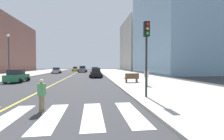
{
  "coord_description": "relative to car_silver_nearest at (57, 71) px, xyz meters",
  "views": [
    {
      "loc": [
        4.46,
        -3.13,
        2.28
      ],
      "look_at": [
        8.98,
        30.86,
        1.21
      ],
      "focal_mm": 24.85,
      "sensor_mm": 36.0,
      "label": 1
    }
  ],
  "objects": [
    {
      "name": "car_black_sixth",
      "position": [
        10.42,
        -15.64,
        0.06
      ],
      "size": [
        2.57,
        4.04,
        1.79
      ],
      "rotation": [
        0.0,
        0.0,
        3.11
      ],
      "color": "black",
      "rests_on": "ground"
    },
    {
      "name": "pedestrian_crossing",
      "position": [
        7.14,
        -36.41,
        0.1
      ],
      "size": [
        0.39,
        0.39,
        1.59
      ],
      "rotation": [
        0.0,
        0.0,
        4.57
      ],
      "color": "brown",
      "rests_on": "ground"
    },
    {
      "name": "pedestrian_waiting_east",
      "position": [
        15.23,
        -28.96,
        0.35
      ],
      "size": [
        0.44,
        0.44,
        1.77
      ],
      "rotation": [
        0.0,
        0.0,
        4.18
      ],
      "color": "black",
      "rests_on": "sidewalk_kerb_east"
    },
    {
      "name": "car_gray_fifth",
      "position": [
        6.77,
        6.12,
        0.19
      ],
      "size": [
        2.98,
        4.67,
        2.06
      ],
      "rotation": [
        0.0,
        0.0,
        3.11
      ],
      "color": "slate",
      "rests_on": "ground"
    },
    {
      "name": "car_yellow_second",
      "position": [
        3.39,
        16.58,
        0.04
      ],
      "size": [
        2.48,
        3.92,
        1.73
      ],
      "rotation": [
        0.0,
        0.0,
        0.02
      ],
      "color": "gold",
      "rests_on": "ground"
    },
    {
      "name": "car_silver_nearest",
      "position": [
        0.0,
        0.0,
        0.0
      ],
      "size": [
        2.33,
        3.71,
        1.66
      ],
      "rotation": [
        0.0,
        0.0,
        0.01
      ],
      "color": "#B7B7BC",
      "rests_on": "ground"
    },
    {
      "name": "park_bench",
      "position": [
        14.54,
        -25.67,
        -0.08
      ],
      "size": [
        1.84,
        0.71,
        1.12
      ],
      "rotation": [
        0.0,
        0.0,
        1.65
      ],
      "color": "brown",
      "rests_on": "sidewalk_kerb_east"
    },
    {
      "name": "car_green_fourth",
      "position": [
        -0.22,
        -22.44,
        0.02
      ],
      "size": [
        2.39,
        3.82,
        1.71
      ],
      "rotation": [
        0.0,
        0.0,
        0.0
      ],
      "color": "#236B42",
      "rests_on": "ground"
    },
    {
      "name": "street_lamp",
      "position": [
        -3.31,
        -18.05,
        3.54
      ],
      "size": [
        0.44,
        0.44,
        7.0
      ],
      "color": "#38383D",
      "rests_on": "sidewalk_kerb_west"
    },
    {
      "name": "car_white_third",
      "position": [
        10.53,
        -2.55,
        0.07
      ],
      "size": [
        2.53,
        4.05,
        1.81
      ],
      "rotation": [
        0.0,
        0.0,
        3.15
      ],
      "color": "silver",
      "rests_on": "ground"
    },
    {
      "name": "parking_garage_concrete",
      "position": [
        33.88,
        26.18,
        10.61
      ],
      "size": [
        18.0,
        24.0,
        22.76
      ],
      "primitive_type": "cube",
      "color": "#B2ADA3",
      "rests_on": "ground"
    },
    {
      "name": "traffic_light_near_corner",
      "position": [
        13.22,
        -34.42,
        2.9
      ],
      "size": [
        0.36,
        0.41,
        5.03
      ],
      "rotation": [
        0.0,
        0.0,
        3.14
      ],
      "color": "black",
      "rests_on": "sidewalk_kerb_east"
    },
    {
      "name": "lane_divider_paint",
      "position": [
        5.12,
        -1.24,
        -0.77
      ],
      "size": [
        0.16,
        80.0,
        0.01
      ],
      "primitive_type": "cube",
      "color": "yellow",
      "rests_on": "ground"
    },
    {
      "name": "sidewalk_kerb_east",
      "position": [
        17.32,
        -21.24,
        -0.7
      ],
      "size": [
        10.0,
        120.0,
        0.15
      ],
      "primitive_type": "cube",
      "color": "#B2ADA3",
      "rests_on": "ground"
    }
  ]
}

